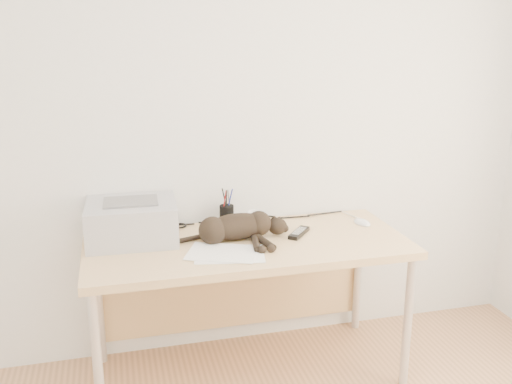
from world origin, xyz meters
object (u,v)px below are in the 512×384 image
object	(u,v)px
mouse	(362,220)
printer	(132,221)
pen_cup	(227,214)
cat	(234,228)
desk	(244,260)
mug	(256,220)

from	to	relation	value
mouse	printer	bearing A→B (deg)	166.15
pen_cup	cat	bearing A→B (deg)	-92.79
desk	cat	xyz separation A→B (m)	(-0.06, -0.05, 0.20)
mug	pen_cup	bearing A→B (deg)	144.87
mug	printer	bearing A→B (deg)	-177.98
desk	mug	xyz separation A→B (m)	(0.09, 0.11, 0.18)
pen_cup	mug	bearing A→B (deg)	-35.13
mug	desk	bearing A→B (deg)	-130.81
desk	mouse	distance (m)	0.69
desk	pen_cup	distance (m)	0.28
mug	mouse	size ratio (longest dim) A/B	0.80
desk	mug	bearing A→B (deg)	49.19
printer	mug	size ratio (longest dim) A/B	4.69
desk	printer	distance (m)	0.61
desk	printer	bearing A→B (deg)	171.39
cat	mouse	xyz separation A→B (m)	(0.73, 0.07, -0.04)
mug	mouse	bearing A→B (deg)	-8.16
cat	mouse	bearing A→B (deg)	2.10
printer	cat	distance (m)	0.51
cat	pen_cup	distance (m)	0.25
mouse	desk	bearing A→B (deg)	170.99
printer	pen_cup	size ratio (longest dim) A/B	2.29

